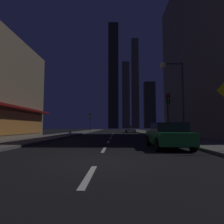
{
  "coord_description": "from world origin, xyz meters",
  "views": [
    {
      "loc": [
        0.7,
        -6.73,
        1.22
      ],
      "look_at": [
        0.0,
        19.55,
        3.32
      ],
      "focal_mm": 29.88,
      "sensor_mm": 36.0,
      "label": 1
    }
  ],
  "objects": [
    {
      "name": "lane_marking_center",
      "position": [
        0.0,
        13.6,
        0.01
      ],
      "size": [
        0.16,
        33.4,
        0.01
      ],
      "color": "silver",
      "rests_on": "ground"
    },
    {
      "name": "traffic_light_near_right",
      "position": [
        5.5,
        10.78,
        3.19
      ],
      "size": [
        0.32,
        0.48,
        4.2
      ],
      "color": "#2D2D2D",
      "rests_on": "sidewalk_right"
    },
    {
      "name": "ground_plane",
      "position": [
        0.0,
        32.0,
        -0.05
      ],
      "size": [
        78.0,
        136.0,
        0.1
      ],
      "primitive_type": "cube",
      "color": "black"
    },
    {
      "name": "street_lamp_right",
      "position": [
        5.38,
        8.78,
        5.07
      ],
      "size": [
        1.96,
        0.56,
        6.58
      ],
      "color": "#38383D",
      "rests_on": "sidewalk_right"
    },
    {
      "name": "skyscraper_distant_tall",
      "position": [
        -1.77,
        124.29,
        37.85
      ],
      "size": [
        7.1,
        7.83,
        75.71
      ],
      "primitive_type": "cube",
      "color": "#2E2B22",
      "rests_on": "ground"
    },
    {
      "name": "car_parked_near",
      "position": [
        3.6,
        4.05,
        0.74
      ],
      "size": [
        1.98,
        4.24,
        1.45
      ],
      "color": "#1E722D",
      "rests_on": "ground"
    },
    {
      "name": "fire_hydrant_far_left",
      "position": [
        -5.9,
        19.33,
        0.45
      ],
      "size": [
        0.42,
        0.3,
        0.65
      ],
      "color": "#B2B2B2",
      "rests_on": "sidewalk_left"
    },
    {
      "name": "skyscraper_distant_mid",
      "position": [
        8.17,
        147.93,
        27.86
      ],
      "size": [
        6.07,
        5.91,
        55.73
      ],
      "primitive_type": "cube",
      "color": "#605B48",
      "rests_on": "ground"
    },
    {
      "name": "skyscraper_distant_short",
      "position": [
        16.16,
        148.86,
        38.19
      ],
      "size": [
        5.71,
        5.93,
        76.39
      ],
      "primitive_type": "cube",
      "color": "#5C5745",
      "rests_on": "ground"
    },
    {
      "name": "sidewalk_left",
      "position": [
        -7.0,
        32.0,
        0.07
      ],
      "size": [
        4.0,
        76.0,
        0.15
      ],
      "primitive_type": "cube",
      "color": "#605E59",
      "rests_on": "ground"
    },
    {
      "name": "skyscraper_distant_slender",
      "position": [
        27.17,
        144.14,
        18.78
      ],
      "size": [
        8.83,
        6.69,
        37.57
      ],
      "primitive_type": "cube",
      "color": "#38362A",
      "rests_on": "ground"
    },
    {
      "name": "sidewalk_right",
      "position": [
        7.0,
        32.0,
        0.07
      ],
      "size": [
        4.0,
        76.0,
        0.15
      ],
      "primitive_type": "cube",
      "color": "#605E59",
      "rests_on": "ground"
    },
    {
      "name": "traffic_light_far_left",
      "position": [
        -5.5,
        36.07,
        3.19
      ],
      "size": [
        0.32,
        0.48,
        4.2
      ],
      "color": "#2D2D2D",
      "rests_on": "sidewalk_left"
    },
    {
      "name": "car_parked_far",
      "position": [
        3.6,
        33.51,
        0.74
      ],
      "size": [
        1.98,
        4.24,
        1.45
      ],
      "color": "silver",
      "rests_on": "ground"
    }
  ]
}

